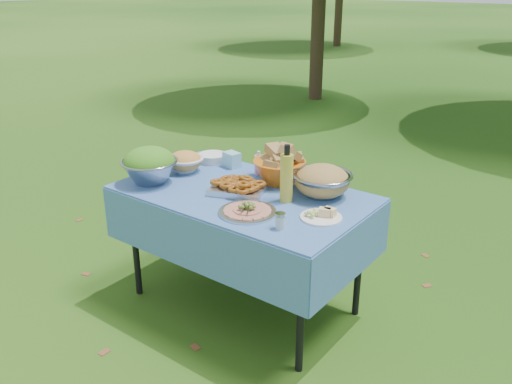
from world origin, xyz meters
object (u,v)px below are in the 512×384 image
at_px(picnic_table, 243,250).
at_px(oil_bottle, 287,173).
at_px(plate_stack, 212,158).
at_px(salad_bowl, 150,165).
at_px(charcuterie_platter, 247,207).
at_px(pasta_bowl_steel, 322,180).
at_px(bread_bowl, 279,166).

bearing_deg(picnic_table, oil_bottle, 8.36).
bearing_deg(plate_stack, oil_bottle, -19.12).
bearing_deg(salad_bowl, charcuterie_platter, -0.53).
relative_size(salad_bowl, pasta_bowl_steel, 0.99).
bearing_deg(oil_bottle, plate_stack, 160.88).
distance_m(pasta_bowl_steel, charcuterie_platter, 0.49).
height_order(picnic_table, charcuterie_platter, charcuterie_platter).
bearing_deg(charcuterie_platter, pasta_bowl_steel, 67.35).
xyz_separation_m(pasta_bowl_steel, oil_bottle, (-0.12, -0.19, 0.07)).
bearing_deg(picnic_table, bread_bowl, 73.20).
bearing_deg(pasta_bowl_steel, salad_bowl, -154.67).
xyz_separation_m(bread_bowl, charcuterie_platter, (0.12, -0.48, -0.07)).
xyz_separation_m(picnic_table, pasta_bowl_steel, (0.39, 0.23, 0.47)).
relative_size(pasta_bowl_steel, oil_bottle, 1.04).
xyz_separation_m(salad_bowl, plate_stack, (0.04, 0.52, -0.08)).
distance_m(picnic_table, oil_bottle, 0.61).
relative_size(plate_stack, charcuterie_platter, 0.61).
bearing_deg(oil_bottle, pasta_bowl_steel, 59.21).
bearing_deg(pasta_bowl_steel, oil_bottle, -120.79).
distance_m(charcuterie_platter, oil_bottle, 0.30).
relative_size(picnic_table, pasta_bowl_steel, 4.28).
xyz_separation_m(plate_stack, bread_bowl, (0.59, -0.05, 0.08)).
relative_size(salad_bowl, plate_stack, 1.78).
bearing_deg(pasta_bowl_steel, picnic_table, -149.10).
distance_m(pasta_bowl_steel, oil_bottle, 0.24).
bearing_deg(plate_stack, charcuterie_platter, -36.73).
distance_m(picnic_table, pasta_bowl_steel, 0.66).
bearing_deg(plate_stack, picnic_table, -31.60).
bearing_deg(oil_bottle, salad_bowl, -163.05).
xyz_separation_m(picnic_table, charcuterie_platter, (0.20, -0.22, 0.42)).
bearing_deg(salad_bowl, pasta_bowl_steel, 25.33).
distance_m(salad_bowl, charcuterie_platter, 0.76).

